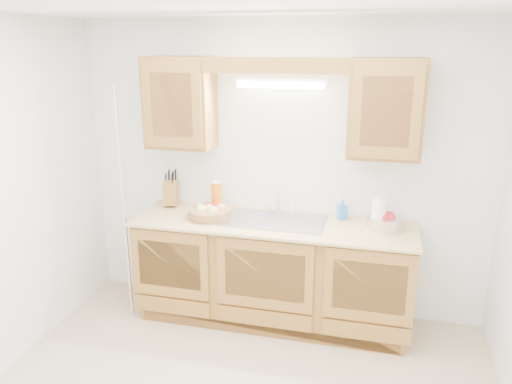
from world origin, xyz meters
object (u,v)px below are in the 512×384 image
(knife_block, at_px, (171,192))
(paper_towel, at_px, (379,215))
(apple_bowl, at_px, (385,222))
(fruit_basket, at_px, (210,211))

(knife_block, bearing_deg, paper_towel, -17.27)
(paper_towel, bearing_deg, apple_bowl, 12.73)
(knife_block, xyz_separation_m, paper_towel, (1.82, -0.16, -0.00))
(knife_block, xyz_separation_m, apple_bowl, (1.87, -0.15, -0.06))
(paper_towel, distance_m, apple_bowl, 0.08)
(fruit_basket, relative_size, knife_block, 1.20)
(knife_block, height_order, paper_towel, knife_block)
(paper_towel, bearing_deg, fruit_basket, -177.46)
(fruit_basket, xyz_separation_m, paper_towel, (1.37, 0.06, 0.07))
(knife_block, distance_m, apple_bowl, 1.87)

